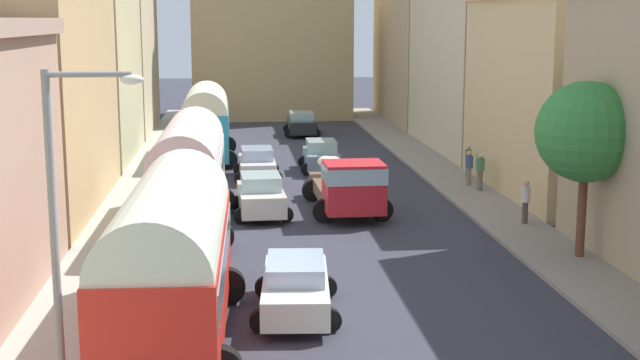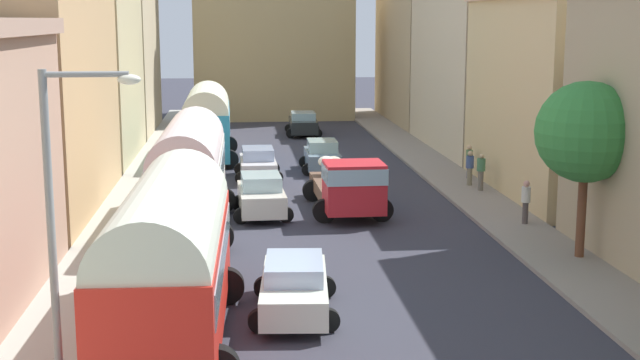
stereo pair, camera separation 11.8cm
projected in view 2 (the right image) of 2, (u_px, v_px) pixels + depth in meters
name	position (u px, v px, depth m)	size (l,w,h in m)	color
ground_plane	(303.00, 191.00, 39.15)	(154.00, 154.00, 0.00)	#33333E
sidewalk_left	(140.00, 192.00, 38.45)	(2.50, 70.00, 0.14)	#ACAA9E
sidewalk_right	(461.00, 186.00, 39.82)	(2.50, 70.00, 0.14)	gray
building_left_2	(35.00, 82.00, 34.26)	(4.68, 13.20, 10.35)	tan
building_left_3	(92.00, 75.00, 46.93)	(4.36, 11.08, 9.28)	#C4B588
building_left_4	(121.00, 46.00, 58.43)	(4.62, 11.40, 11.67)	#C7B48F
building_right_2	(551.00, 92.00, 37.63)	(4.79, 11.98, 8.92)	#D8BC86
building_right_3	(480.00, 56.00, 50.31)	(5.87, 13.67, 10.97)	beige
building_right_4	(424.00, 41.00, 64.26)	(4.97, 14.44, 12.02)	tan
distant_church	(273.00, 20.00, 67.49)	(12.07, 8.00, 21.96)	tan
parked_bus_0	(170.00, 254.00, 20.30)	(3.50, 9.26, 4.03)	red
parked_bus_1	(190.00, 169.00, 31.34)	(3.24, 9.43, 4.10)	silver
parked_bus_2	(207.00, 120.00, 46.80)	(3.33, 8.46, 4.09)	teal
cargo_truck_0	(348.00, 185.00, 34.04)	(3.18, 6.75, 2.33)	red
car_0	(322.00, 156.00, 43.97)	(2.27, 3.85, 1.60)	slate
car_1	(303.00, 124.00, 57.66)	(2.42, 4.30, 1.55)	#242726
car_2	(294.00, 286.00, 22.63)	(2.48, 4.49, 1.47)	silver
car_3	(261.00, 195.00, 33.94)	(2.39, 3.95, 1.66)	beige
car_4	(258.00, 164.00, 41.78)	(2.30, 4.07, 1.53)	silver
pedestrian_0	(481.00, 171.00, 38.32)	(0.47, 0.47, 1.78)	#6A6358
pedestrian_1	(469.00, 160.00, 41.31)	(0.39, 0.39, 1.73)	#21204C
pedestrian_2	(526.00, 200.00, 32.08)	(0.44, 0.44, 1.76)	#4E4444
pedestrian_3	(470.00, 167.00, 39.54)	(0.47, 0.47, 1.73)	gray
streetlamp_near	(64.00, 211.00, 16.54)	(1.88, 0.28, 6.70)	gray
roadside_tree_1	(586.00, 132.00, 27.04)	(3.18, 3.18, 5.74)	brown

